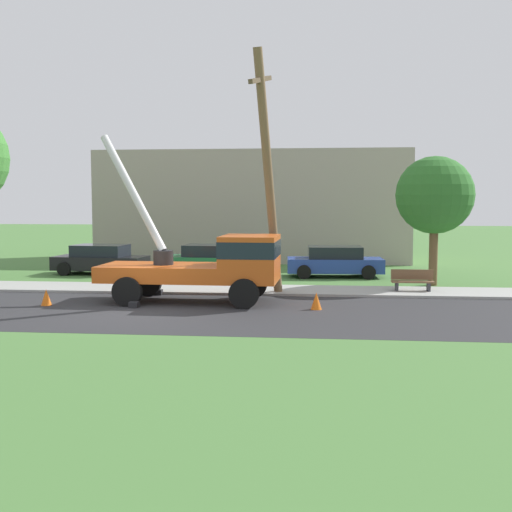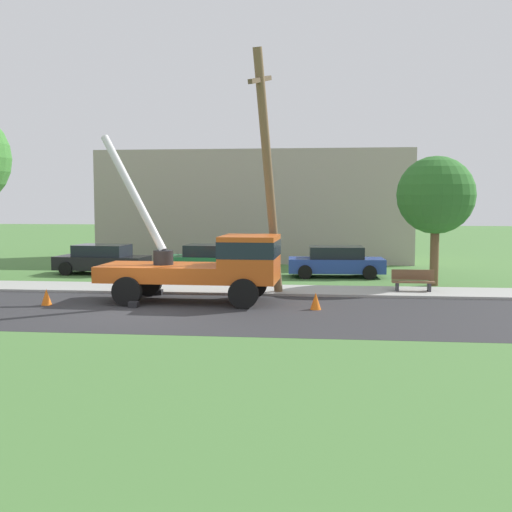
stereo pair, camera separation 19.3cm
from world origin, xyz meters
TOP-DOWN VIEW (x-y plane):
  - ground_plane at (0.00, 12.00)m, footprint 120.00×120.00m
  - road_asphalt at (0.00, 0.00)m, footprint 80.00×7.20m
  - sidewalk_strip at (0.00, 4.88)m, footprint 80.00×2.56m
  - utility_truck at (1.98, 2.00)m, footprint 6.76×3.21m
  - leaning_utility_pole at (3.79, 3.19)m, footprint 1.06×2.86m
  - traffic_cone_ahead at (5.57, 0.84)m, footprint 0.36×0.36m
  - traffic_cone_behind at (-3.54, 0.72)m, footprint 0.36×0.36m
  - parked_sedan_black at (-4.87, 9.88)m, footprint 4.53×2.26m
  - parked_sedan_green at (0.41, 10.39)m, footprint 4.51×2.21m
  - parked_sedan_blue at (6.34, 9.94)m, footprint 4.50×2.18m
  - park_bench at (9.21, 4.95)m, footprint 1.60×0.45m
  - roadside_tree_far at (10.37, 7.34)m, footprint 3.22×3.22m
  - lowrise_building_backdrop at (1.68, 18.50)m, footprint 18.00×6.00m

SIDE VIEW (x-z plane):
  - ground_plane at x=0.00m, z-range 0.00..0.00m
  - road_asphalt at x=0.00m, z-range 0.00..0.01m
  - sidewalk_strip at x=0.00m, z-range 0.00..0.10m
  - traffic_cone_ahead at x=5.57m, z-range 0.00..0.56m
  - traffic_cone_behind at x=-3.54m, z-range 0.00..0.56m
  - park_bench at x=9.21m, z-range 0.01..0.91m
  - parked_sedan_black at x=-4.87m, z-range 0.00..1.42m
  - parked_sedan_green at x=0.41m, z-range 0.00..1.42m
  - parked_sedan_blue at x=6.34m, z-range 0.00..1.42m
  - utility_truck at x=1.98m, z-range -1.58..4.40m
  - lowrise_building_backdrop at x=1.68m, z-range 0.00..6.40m
  - roadside_tree_far at x=10.37m, z-range 1.06..6.44m
  - leaning_utility_pole at x=3.79m, z-range 0.12..8.94m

